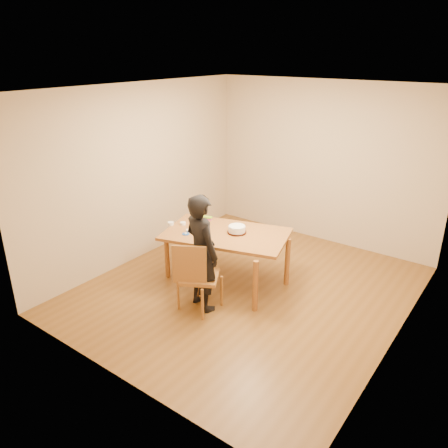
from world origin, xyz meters
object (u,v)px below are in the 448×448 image
Objects in this scene: dining_table at (226,234)px; dining_chair at (200,277)px; cake at (237,229)px; person at (201,253)px; cake_plate at (237,232)px.

dining_table reaches higher than dining_chair.
cake is 0.82m from person.
dining_table is 0.17m from cake.
person reaches higher than cake.
cake_plate is at bearing 0.00° from cake.
cake is (0.00, 0.00, 0.05)m from cake_plate.
person reaches higher than dining_table.
person is (0.03, -0.82, -0.04)m from cake.
cake_plate is (0.12, 0.09, 0.03)m from dining_table.
cake is at bearing -71.85° from person.
dining_table is at bearing -144.43° from cake_plate.
person is at bearing 60.15° from dining_chair.
person is at bearing -87.99° from cake.
dining_chair is at bearing -88.09° from cake.
cake is at bearing 62.05° from dining_chair.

